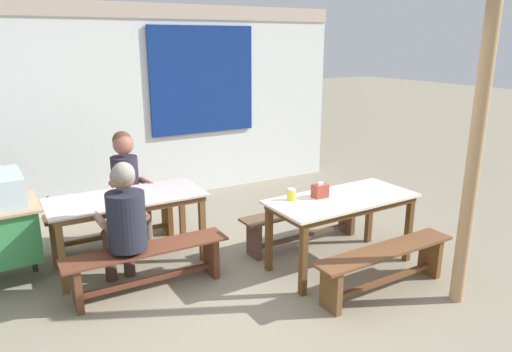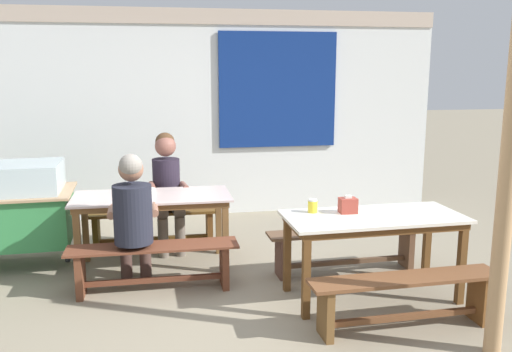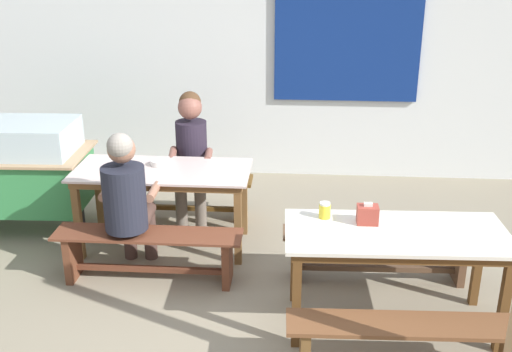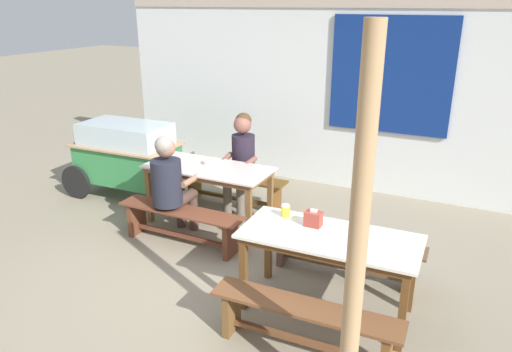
% 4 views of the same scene
% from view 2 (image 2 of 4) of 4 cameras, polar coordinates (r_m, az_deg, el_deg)
% --- Properties ---
extents(ground_plane, '(40.00, 40.00, 0.00)m').
position_cam_2_polar(ground_plane, '(4.82, -2.06, -12.93)').
color(ground_plane, gray).
extents(backdrop_wall, '(6.37, 0.23, 2.73)m').
position_cam_2_polar(backdrop_wall, '(7.37, -5.21, 6.95)').
color(backdrop_wall, silver).
rests_on(backdrop_wall, ground_plane).
extents(dining_table_far, '(1.54, 0.71, 0.74)m').
position_cam_2_polar(dining_table_far, '(5.49, -10.79, -2.81)').
color(dining_table_far, beige).
rests_on(dining_table_far, ground_plane).
extents(dining_table_near, '(1.54, 0.74, 0.74)m').
position_cam_2_polar(dining_table_near, '(4.78, 12.16, -4.95)').
color(dining_table_near, white).
rests_on(dining_table_near, ground_plane).
extents(bench_far_back, '(1.48, 0.31, 0.42)m').
position_cam_2_polar(bench_far_back, '(6.18, -10.66, -4.77)').
color(bench_far_back, brown).
rests_on(bench_far_back, ground_plane).
extents(bench_far_front, '(1.51, 0.32, 0.42)m').
position_cam_2_polar(bench_far_front, '(5.01, -10.65, -8.81)').
color(bench_far_front, brown).
rests_on(bench_far_front, ground_plane).
extents(bench_near_back, '(1.55, 0.32, 0.42)m').
position_cam_2_polar(bench_near_back, '(5.44, 9.33, -7.03)').
color(bench_near_back, brown).
rests_on(bench_near_back, ground_plane).
extents(bench_near_front, '(1.51, 0.33, 0.42)m').
position_cam_2_polar(bench_near_front, '(4.38, 15.32, -11.82)').
color(bench_near_front, brown).
rests_on(bench_near_front, ground_plane).
extents(person_left_back_turned, '(0.46, 0.60, 1.25)m').
position_cam_2_polar(person_left_back_turned, '(4.95, -12.73, -3.85)').
color(person_left_back_turned, '#4C352D').
rests_on(person_left_back_turned, ground_plane).
extents(person_center_facing, '(0.44, 0.54, 1.29)m').
position_cam_2_polar(person_center_facing, '(6.01, -9.27, -0.80)').
color(person_center_facing, '#675C51').
rests_on(person_center_facing, ground_plane).
extents(tissue_box, '(0.15, 0.11, 0.16)m').
position_cam_2_polar(tissue_box, '(4.78, 9.59, -3.03)').
color(tissue_box, '#9F3D31').
rests_on(tissue_box, dining_table_near).
extents(condiment_jar, '(0.08, 0.08, 0.12)m').
position_cam_2_polar(condiment_jar, '(4.76, 5.95, -3.13)').
color(condiment_jar, yellow).
rests_on(condiment_jar, dining_table_near).
extents(soup_bowl, '(0.16, 0.16, 0.05)m').
position_cam_2_polar(soup_bowl, '(5.57, -11.26, -1.54)').
color(soup_bowl, silver).
rests_on(soup_bowl, dining_table_far).
extents(wooden_support_post, '(0.12, 0.12, 2.54)m').
position_cam_2_polar(wooden_support_post, '(3.97, 24.81, -0.01)').
color(wooden_support_post, tan).
rests_on(wooden_support_post, ground_plane).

